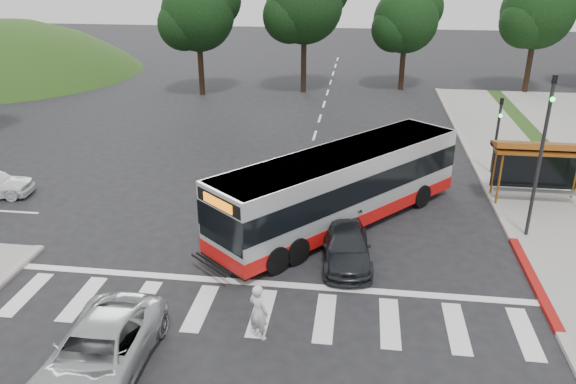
% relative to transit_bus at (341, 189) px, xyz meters
% --- Properties ---
extents(ground, '(140.00, 140.00, 0.00)m').
position_rel_transit_bus_xyz_m(ground, '(-2.16, -1.77, -1.57)').
color(ground, black).
rests_on(ground, ground).
extents(sidewalk_east, '(4.00, 40.00, 0.12)m').
position_rel_transit_bus_xyz_m(sidewalk_east, '(8.84, 6.23, -1.51)').
color(sidewalk_east, gray).
rests_on(sidewalk_east, ground).
extents(curb_east, '(0.30, 40.00, 0.15)m').
position_rel_transit_bus_xyz_m(curb_east, '(6.84, 6.23, -1.50)').
color(curb_east, '#9E9991').
rests_on(curb_east, ground).
extents(curb_east_red, '(0.32, 6.00, 0.15)m').
position_rel_transit_bus_xyz_m(curb_east_red, '(6.84, -3.77, -1.50)').
color(curb_east_red, maroon).
rests_on(curb_east_red, ground).
extents(crosswalk_ladder, '(18.00, 2.60, 0.01)m').
position_rel_transit_bus_xyz_m(crosswalk_ladder, '(-2.16, -6.77, -1.57)').
color(crosswalk_ladder, silver).
rests_on(crosswalk_ladder, ground).
extents(bus_shelter, '(4.20, 1.60, 2.86)m').
position_rel_transit_bus_xyz_m(bus_shelter, '(8.64, 3.34, 0.78)').
color(bus_shelter, '#8F4E17').
rests_on(bus_shelter, sidewalk_east).
extents(traffic_signal_ne_tall, '(0.18, 0.37, 6.50)m').
position_rel_transit_bus_xyz_m(traffic_signal_ne_tall, '(7.44, -0.27, 2.30)').
color(traffic_signal_ne_tall, black).
rests_on(traffic_signal_ne_tall, ground).
extents(traffic_signal_ne_short, '(0.18, 0.37, 4.00)m').
position_rel_transit_bus_xyz_m(traffic_signal_ne_short, '(7.44, 6.73, 0.90)').
color(traffic_signal_ne_short, black).
rests_on(traffic_signal_ne_short, ground).
extents(tree_ne_a, '(6.16, 5.74, 9.30)m').
position_rel_transit_bus_xyz_m(tree_ne_a, '(13.92, 26.30, 4.82)').
color(tree_ne_a, black).
rests_on(tree_ne_a, parking_lot).
extents(tree_north_a, '(6.60, 6.15, 10.17)m').
position_rel_transit_bus_xyz_m(tree_north_a, '(-4.07, 24.30, 5.35)').
color(tree_north_a, black).
rests_on(tree_north_a, ground).
extents(tree_north_b, '(5.72, 5.33, 8.43)m').
position_rel_transit_bus_xyz_m(tree_north_b, '(3.91, 26.29, 4.09)').
color(tree_north_b, black).
rests_on(tree_north_b, ground).
extents(tree_north_c, '(6.16, 5.74, 9.30)m').
position_rel_transit_bus_xyz_m(tree_north_c, '(-12.08, 22.30, 4.72)').
color(tree_north_c, black).
rests_on(tree_north_c, ground).
extents(transit_bus, '(9.93, 10.96, 3.15)m').
position_rel_transit_bus_xyz_m(transit_bus, '(0.00, 0.00, 0.00)').
color(transit_bus, '#B9BCBE').
rests_on(transit_bus, ground).
extents(pedestrian, '(0.78, 0.70, 1.79)m').
position_rel_transit_bus_xyz_m(pedestrian, '(-2.02, -7.99, -0.68)').
color(pedestrian, silver).
rests_on(pedestrian, ground).
extents(dark_sedan, '(2.12, 4.37, 1.23)m').
position_rel_transit_bus_xyz_m(dark_sedan, '(0.34, -3.09, -0.96)').
color(dark_sedan, black).
rests_on(dark_sedan, ground).
extents(silver_suv_south, '(2.45, 5.21, 1.44)m').
position_rel_transit_bus_xyz_m(silver_suv_south, '(-5.94, -10.13, -0.85)').
color(silver_suv_south, '#B5B8BA').
rests_on(silver_suv_south, ground).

